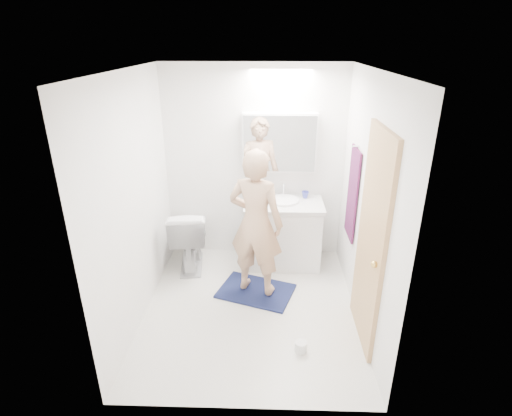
{
  "coord_description": "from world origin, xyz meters",
  "views": [
    {
      "loc": [
        0.17,
        -3.47,
        2.65
      ],
      "look_at": [
        0.05,
        0.25,
        1.05
      ],
      "focal_mm": 27.99,
      "sensor_mm": 36.0,
      "label": 1
    }
  ],
  "objects_px": {
    "person": "(256,224)",
    "soap_bottle_b": "(268,191)",
    "toothbrush_cup": "(305,195)",
    "medicine_cabinet": "(280,143)",
    "toilet": "(189,237)",
    "soap_bottle_a": "(262,189)",
    "vanity_cabinet": "(283,234)",
    "toilet_paper_roll": "(301,347)"
  },
  "relations": [
    {
      "from": "soap_bottle_a",
      "to": "vanity_cabinet",
      "type": "bearing_deg",
      "value": -29.89
    },
    {
      "from": "person",
      "to": "soap_bottle_b",
      "type": "xyz_separation_m",
      "value": [
        0.13,
        0.85,
        0.04
      ]
    },
    {
      "from": "person",
      "to": "soap_bottle_a",
      "type": "height_order",
      "value": "person"
    },
    {
      "from": "person",
      "to": "toilet_paper_roll",
      "type": "bearing_deg",
      "value": 134.79
    },
    {
      "from": "vanity_cabinet",
      "to": "toilet",
      "type": "height_order",
      "value": "toilet"
    },
    {
      "from": "soap_bottle_a",
      "to": "toothbrush_cup",
      "type": "height_order",
      "value": "soap_bottle_a"
    },
    {
      "from": "person",
      "to": "toilet_paper_roll",
      "type": "xyz_separation_m",
      "value": [
        0.44,
        -0.91,
        -0.81
      ]
    },
    {
      "from": "toothbrush_cup",
      "to": "toilet_paper_roll",
      "type": "relative_size",
      "value": 0.81
    },
    {
      "from": "person",
      "to": "soap_bottle_a",
      "type": "distance_m",
      "value": 0.83
    },
    {
      "from": "medicine_cabinet",
      "to": "toothbrush_cup",
      "type": "height_order",
      "value": "medicine_cabinet"
    },
    {
      "from": "toilet",
      "to": "toothbrush_cup",
      "type": "height_order",
      "value": "toothbrush_cup"
    },
    {
      "from": "medicine_cabinet",
      "to": "toothbrush_cup",
      "type": "relative_size",
      "value": 9.82
    },
    {
      "from": "medicine_cabinet",
      "to": "soap_bottle_a",
      "type": "xyz_separation_m",
      "value": [
        -0.2,
        -0.06,
        -0.56
      ]
    },
    {
      "from": "medicine_cabinet",
      "to": "toothbrush_cup",
      "type": "xyz_separation_m",
      "value": [
        0.33,
        -0.05,
        -0.64
      ]
    },
    {
      "from": "person",
      "to": "toilet_paper_roll",
      "type": "height_order",
      "value": "person"
    },
    {
      "from": "soap_bottle_a",
      "to": "toilet_paper_roll",
      "type": "bearing_deg",
      "value": -77.5
    },
    {
      "from": "soap_bottle_b",
      "to": "toilet_paper_roll",
      "type": "xyz_separation_m",
      "value": [
        0.31,
        -1.76,
        -0.85
      ]
    },
    {
      "from": "vanity_cabinet",
      "to": "soap_bottle_b",
      "type": "bearing_deg",
      "value": 136.42
    },
    {
      "from": "soap_bottle_b",
      "to": "toothbrush_cup",
      "type": "xyz_separation_m",
      "value": [
        0.46,
        -0.02,
        -0.04
      ]
    },
    {
      "from": "toilet_paper_roll",
      "to": "person",
      "type": "bearing_deg",
      "value": 115.8
    },
    {
      "from": "vanity_cabinet",
      "to": "toilet_paper_roll",
      "type": "height_order",
      "value": "vanity_cabinet"
    },
    {
      "from": "toilet",
      "to": "soap_bottle_b",
      "type": "xyz_separation_m",
      "value": [
        0.96,
        0.29,
        0.5
      ]
    },
    {
      "from": "medicine_cabinet",
      "to": "soap_bottle_a",
      "type": "relative_size",
      "value": 3.69
    },
    {
      "from": "toilet",
      "to": "toothbrush_cup",
      "type": "xyz_separation_m",
      "value": [
        1.42,
        0.27,
        0.47
      ]
    },
    {
      "from": "medicine_cabinet",
      "to": "toothbrush_cup",
      "type": "distance_m",
      "value": 0.72
    },
    {
      "from": "soap_bottle_b",
      "to": "toilet_paper_roll",
      "type": "height_order",
      "value": "soap_bottle_b"
    },
    {
      "from": "vanity_cabinet",
      "to": "soap_bottle_b",
      "type": "distance_m",
      "value": 0.57
    },
    {
      "from": "toilet",
      "to": "toothbrush_cup",
      "type": "relative_size",
      "value": 8.81
    },
    {
      "from": "medicine_cabinet",
      "to": "soap_bottle_b",
      "type": "bearing_deg",
      "value": -166.61
    },
    {
      "from": "vanity_cabinet",
      "to": "toothbrush_cup",
      "type": "relative_size",
      "value": 10.04
    },
    {
      "from": "vanity_cabinet",
      "to": "toothbrush_cup",
      "type": "distance_m",
      "value": 0.57
    },
    {
      "from": "person",
      "to": "soap_bottle_b",
      "type": "height_order",
      "value": "person"
    },
    {
      "from": "toilet",
      "to": "person",
      "type": "relative_size",
      "value": 0.49
    },
    {
      "from": "medicine_cabinet",
      "to": "soap_bottle_b",
      "type": "height_order",
      "value": "medicine_cabinet"
    },
    {
      "from": "toilet",
      "to": "soap_bottle_b",
      "type": "relative_size",
      "value": 5.08
    },
    {
      "from": "soap_bottle_b",
      "to": "toothbrush_cup",
      "type": "height_order",
      "value": "soap_bottle_b"
    },
    {
      "from": "person",
      "to": "soap_bottle_b",
      "type": "distance_m",
      "value": 0.86
    },
    {
      "from": "toilet",
      "to": "toothbrush_cup",
      "type": "bearing_deg",
      "value": -175.67
    },
    {
      "from": "soap_bottle_b",
      "to": "toilet_paper_roll",
      "type": "relative_size",
      "value": 1.41
    },
    {
      "from": "toothbrush_cup",
      "to": "toilet_paper_roll",
      "type": "height_order",
      "value": "toothbrush_cup"
    },
    {
      "from": "toilet",
      "to": "soap_bottle_a",
      "type": "xyz_separation_m",
      "value": [
        0.89,
        0.26,
        0.54
      ]
    },
    {
      "from": "vanity_cabinet",
      "to": "person",
      "type": "height_order",
      "value": "person"
    }
  ]
}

